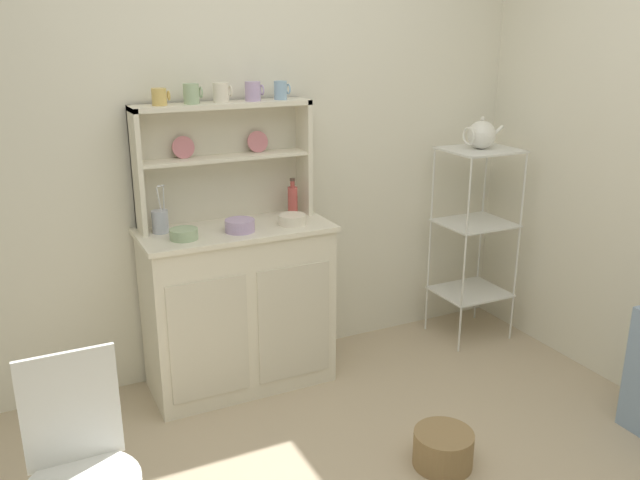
{
  "coord_description": "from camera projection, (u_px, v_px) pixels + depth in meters",
  "views": [
    {
      "loc": [
        -1.19,
        -1.66,
        1.82
      ],
      "look_at": [
        0.16,
        1.12,
        0.82
      ],
      "focal_mm": 37.17,
      "sensor_mm": 36.0,
      "label": 1
    }
  ],
  "objects": [
    {
      "name": "wall_back",
      "position": [
        251.0,
        141.0,
        3.48
      ],
      "size": [
        3.84,
        0.05,
        2.5
      ],
      "primitive_type": "cube",
      "color": "silver",
      "rests_on": "ground"
    },
    {
      "name": "hutch_cabinet",
      "position": [
        238.0,
        305.0,
        3.43
      ],
      "size": [
        0.96,
        0.45,
        0.87
      ],
      "color": "silver",
      "rests_on": "ground"
    },
    {
      "name": "hutch_shelf_unit",
      "position": [
        222.0,
        152.0,
        3.33
      ],
      "size": [
        0.89,
        0.18,
        0.6
      ],
      "color": "beige",
      "rests_on": "hutch_cabinet"
    },
    {
      "name": "bakers_rack",
      "position": [
        475.0,
        222.0,
        3.9
      ],
      "size": [
        0.41,
        0.36,
        1.16
      ],
      "color": "silver",
      "rests_on": "ground"
    },
    {
      "name": "wire_chair",
      "position": [
        78.0,
        457.0,
        2.1
      ],
      "size": [
        0.36,
        0.36,
        0.85
      ],
      "rotation": [
        0.0,
        0.0,
        0.45
      ],
      "color": "white",
      "rests_on": "ground"
    },
    {
      "name": "floor_basket",
      "position": [
        443.0,
        449.0,
        2.86
      ],
      "size": [
        0.26,
        0.26,
        0.16
      ],
      "primitive_type": "cylinder",
      "color": "#93754C",
      "rests_on": "ground"
    },
    {
      "name": "cup_gold_0",
      "position": [
        160.0,
        97.0,
        3.08
      ],
      "size": [
        0.08,
        0.07,
        0.08
      ],
      "color": "#DBB760",
      "rests_on": "hutch_shelf_unit"
    },
    {
      "name": "cup_sage_1",
      "position": [
        192.0,
        94.0,
        3.14
      ],
      "size": [
        0.09,
        0.07,
        0.09
      ],
      "color": "#9EB78E",
      "rests_on": "hutch_shelf_unit"
    },
    {
      "name": "cup_cream_2",
      "position": [
        221.0,
        92.0,
        3.2
      ],
      "size": [
        0.09,
        0.08,
        0.09
      ],
      "color": "silver",
      "rests_on": "hutch_shelf_unit"
    },
    {
      "name": "cup_lilac_3",
      "position": [
        253.0,
        91.0,
        3.27
      ],
      "size": [
        0.09,
        0.08,
        0.09
      ],
      "color": "#B79ECC",
      "rests_on": "hutch_shelf_unit"
    },
    {
      "name": "cup_sky_4",
      "position": [
        281.0,
        90.0,
        3.33
      ],
      "size": [
        0.08,
        0.07,
        0.09
      ],
      "color": "#8EB2D1",
      "rests_on": "hutch_shelf_unit"
    },
    {
      "name": "bowl_mixing_large",
      "position": [
        184.0,
        234.0,
        3.11
      ],
      "size": [
        0.13,
        0.13,
        0.05
      ],
      "primitive_type": "cylinder",
      "color": "#9EB78E",
      "rests_on": "hutch_cabinet"
    },
    {
      "name": "bowl_floral_medium",
      "position": [
        240.0,
        225.0,
        3.23
      ],
      "size": [
        0.15,
        0.15,
        0.06
      ],
      "primitive_type": "cylinder",
      "color": "#B79ECC",
      "rests_on": "hutch_cabinet"
    },
    {
      "name": "bowl_cream_small",
      "position": [
        292.0,
        220.0,
        3.34
      ],
      "size": [
        0.14,
        0.14,
        0.05
      ],
      "primitive_type": "cylinder",
      "color": "silver",
      "rests_on": "hutch_cabinet"
    },
    {
      "name": "jam_bottle",
      "position": [
        293.0,
        200.0,
        3.49
      ],
      "size": [
        0.05,
        0.05,
        0.2
      ],
      "color": "#B74C47",
      "rests_on": "hutch_cabinet"
    },
    {
      "name": "utensil_jar",
      "position": [
        160.0,
        221.0,
        3.2
      ],
      "size": [
        0.08,
        0.08,
        0.24
      ],
      "color": "#B2B7C6",
      "rests_on": "hutch_cabinet"
    },
    {
      "name": "porcelain_teapot",
      "position": [
        481.0,
        135.0,
        3.74
      ],
      "size": [
        0.25,
        0.16,
        0.18
      ],
      "color": "white",
      "rests_on": "bakers_rack"
    }
  ]
}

